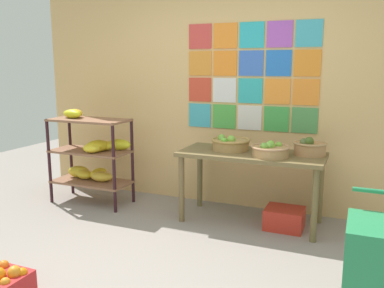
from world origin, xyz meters
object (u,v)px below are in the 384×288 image
banana_shelf_unit (92,153)px  display_table (251,162)px  fruit_basket_back_left (230,143)px  fruit_basket_centre (270,150)px  fruit_basket_left (310,147)px  produce_crate_under_table (284,218)px

banana_shelf_unit → display_table: size_ratio=0.76×
banana_shelf_unit → fruit_basket_back_left: (1.64, 0.14, 0.21)m
display_table → fruit_basket_back_left: 0.30m
fruit_basket_back_left → fruit_basket_centre: size_ratio=1.09×
display_table → fruit_basket_centre: 0.28m
fruit_basket_back_left → fruit_basket_centre: (0.45, -0.16, -0.01)m
fruit_basket_centre → fruit_basket_left: bearing=33.3°
fruit_basket_left → produce_crate_under_table: fruit_basket_left is taller
fruit_basket_left → fruit_basket_back_left: (-0.79, -0.06, -0.01)m
banana_shelf_unit → fruit_basket_back_left: banana_shelf_unit is taller
produce_crate_under_table → display_table: bearing=174.1°
produce_crate_under_table → banana_shelf_unit: bearing=-178.7°
fruit_basket_left → banana_shelf_unit: bearing=-175.1°
display_table → fruit_basket_centre: bearing=-26.5°
display_table → banana_shelf_unit: bearing=-177.3°
display_table → fruit_basket_centre: (0.21, -0.10, 0.16)m
display_table → fruit_basket_left: fruit_basket_left is taller
display_table → produce_crate_under_table: display_table is taller
fruit_basket_left → produce_crate_under_table: 0.75m
banana_shelf_unit → fruit_basket_centre: size_ratio=2.96×
banana_shelf_unit → fruit_basket_left: (2.44, 0.21, 0.22)m
fruit_basket_centre → produce_crate_under_table: 0.72m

